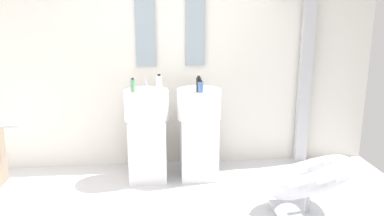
{
  "coord_description": "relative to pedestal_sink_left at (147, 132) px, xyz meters",
  "views": [
    {
      "loc": [
        -0.16,
        -2.88,
        1.82
      ],
      "look_at": [
        0.15,
        0.55,
        0.95
      ],
      "focal_mm": 36.44,
      "sensor_mm": 36.0,
      "label": 1
    }
  ],
  "objects": [
    {
      "name": "soap_bottle_black",
      "position": [
        0.55,
        -0.13,
        0.54
      ],
      "size": [
        0.05,
        0.05,
        0.17
      ],
      "color": "black",
      "rests_on": "pedestal_sink_right"
    },
    {
      "name": "pedestal_sink_left",
      "position": [
        0.0,
        0.0,
        0.0
      ],
      "size": [
        0.47,
        0.47,
        1.1
      ],
      "color": "white",
      "rests_on": "ground_plane"
    },
    {
      "name": "lounge_chair",
      "position": [
        1.43,
        -1.0,
        -0.19
      ],
      "size": [
        1.11,
        1.1,
        0.65
      ],
      "color": "#B7BABF",
      "rests_on": "ground_plane"
    },
    {
      "name": "shower_column",
      "position": [
        1.85,
        0.35,
        0.54
      ],
      "size": [
        0.49,
        0.24,
        2.05
      ],
      "color": "#B7BABF",
      "rests_on": "ground_plane"
    },
    {
      "name": "soap_bottle_grey",
      "position": [
        -0.14,
        -0.02,
        0.52
      ],
      "size": [
        0.04,
        0.04,
        0.13
      ],
      "color": "#99999E",
      "rests_on": "pedestal_sink_left"
    },
    {
      "name": "soap_bottle_white",
      "position": [
        0.14,
        0.07,
        0.53
      ],
      "size": [
        0.06,
        0.06,
        0.16
      ],
      "color": "white",
      "rests_on": "pedestal_sink_left"
    },
    {
      "name": "vanity_mirror_right",
      "position": [
        0.56,
        0.4,
        1.04
      ],
      "size": [
        0.22,
        0.03,
        0.76
      ],
      "primitive_type": "cube",
      "color": "#8C9EA8"
    },
    {
      "name": "soap_bottle_blue",
      "position": [
        0.56,
        -0.16,
        0.52
      ],
      "size": [
        0.06,
        0.06,
        0.13
      ],
      "color": "#4C72B7",
      "rests_on": "pedestal_sink_right"
    },
    {
      "name": "vanity_mirror_left",
      "position": [
        0.0,
        0.4,
        1.04
      ],
      "size": [
        0.22,
        0.03,
        0.76
      ],
      "primitive_type": "cube",
      "color": "#8C9EA8"
    },
    {
      "name": "pedestal_sink_right",
      "position": [
        0.56,
        0.0,
        0.0
      ],
      "size": [
        0.47,
        0.47,
        1.1
      ],
      "color": "white",
      "rests_on": "ground_plane"
    },
    {
      "name": "rear_partition",
      "position": [
        0.28,
        0.47,
        0.76
      ],
      "size": [
        4.8,
        0.1,
        2.6
      ],
      "primitive_type": "cube",
      "color": "silver",
      "rests_on": "ground_plane"
    },
    {
      "name": "soap_bottle_green",
      "position": [
        -0.13,
        -0.1,
        0.53
      ],
      "size": [
        0.04,
        0.04,
        0.15
      ],
      "color": "#59996B",
      "rests_on": "pedestal_sink_left"
    }
  ]
}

